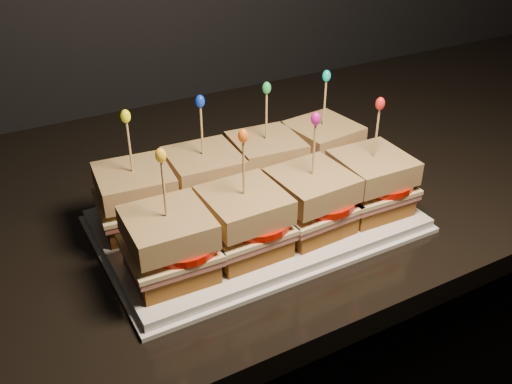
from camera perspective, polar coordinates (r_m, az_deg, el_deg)
granite_slab at (r=0.88m, az=-8.47°, el=-1.08°), size 2.45×0.71×0.03m
platter at (r=0.78m, az=0.00°, el=-2.89°), size 0.41×0.25×0.02m
platter_rim at (r=0.78m, az=0.00°, el=-3.26°), size 0.42×0.26×0.01m
sandwich_0_bread_bot at (r=0.77m, az=-11.69°, el=-2.32°), size 0.10×0.10×0.03m
sandwich_0_ham at (r=0.76m, az=-11.82°, el=-1.28°), size 0.11×0.11×0.01m
sandwich_0_cheese at (r=0.76m, az=-11.87°, el=-0.83°), size 0.11×0.11×0.01m
sandwich_0_tomato at (r=0.75m, az=-10.92°, el=-0.32°), size 0.09×0.09×0.01m
sandwich_0_bread_top at (r=0.74m, az=-12.10°, el=0.98°), size 0.10×0.10×0.03m
sandwich_0_pick at (r=0.72m, az=-12.49°, el=4.13°), size 0.00×0.00×0.09m
sandwich_0_frill at (r=0.70m, az=-12.91°, el=7.40°), size 0.01×0.01×0.02m
sandwich_1_bread_bot at (r=0.80m, az=-5.09°, el=-0.49°), size 0.10×0.10×0.03m
sandwich_1_ham at (r=0.79m, az=-5.15°, el=0.53°), size 0.10×0.10×0.01m
sandwich_1_cheese at (r=0.78m, az=-5.17°, el=0.97°), size 0.11×0.10×0.01m
sandwich_1_tomato at (r=0.78m, az=-4.21°, el=1.47°), size 0.09×0.09×0.01m
sandwich_1_bread_top at (r=0.77m, az=-5.27°, el=2.75°), size 0.10×0.10×0.03m
sandwich_1_pick at (r=0.75m, az=-5.44°, el=5.83°), size 0.00×0.00×0.09m
sandwich_1_frill at (r=0.73m, az=-5.61°, el=9.02°), size 0.01×0.01×0.02m
sandwich_2_bread_bot at (r=0.83m, az=0.98°, el=1.20°), size 0.10×0.10×0.03m
sandwich_2_ham at (r=0.82m, az=0.99°, el=2.19°), size 0.11×0.10×0.01m
sandwich_2_cheese at (r=0.82m, az=1.00°, el=2.62°), size 0.11×0.11×0.01m
sandwich_2_tomato at (r=0.82m, az=1.94°, el=3.10°), size 0.09×0.09×0.01m
sandwich_2_bread_top at (r=0.81m, az=1.01°, el=4.35°), size 0.10×0.10×0.03m
sandwich_2_pick at (r=0.79m, az=1.04°, el=7.31°), size 0.00×0.00×0.09m
sandwich_2_frill at (r=0.77m, az=1.08°, el=10.37°), size 0.01×0.01×0.02m
sandwich_3_bread_bot at (r=0.88m, az=6.48°, el=2.71°), size 0.10×0.10×0.03m
sandwich_3_ham at (r=0.87m, az=6.55°, el=3.67°), size 0.11×0.11×0.01m
sandwich_3_cheese at (r=0.87m, az=6.57°, el=4.08°), size 0.11×0.11×0.01m
sandwich_3_tomato at (r=0.87m, az=7.48°, el=4.53°), size 0.09×0.09×0.01m
sandwich_3_bread_top at (r=0.86m, az=6.68°, el=5.73°), size 0.10×0.10×0.03m
sandwich_3_pick at (r=0.84m, az=6.87°, el=8.55°), size 0.00×0.00×0.09m
sandwich_3_frill at (r=0.82m, az=7.07°, el=11.45°), size 0.01×0.01×0.02m
sandwich_4_bread_bot at (r=0.68m, az=-8.48°, el=-7.09°), size 0.09×0.09×0.03m
sandwich_4_ham at (r=0.67m, az=-8.59°, el=-5.97°), size 0.10×0.10×0.01m
sandwich_4_cheese at (r=0.66m, az=-8.64°, el=-5.49°), size 0.10×0.10×0.01m
sandwich_4_tomato at (r=0.66m, az=-7.52°, el=-4.95°), size 0.09×0.09×0.01m
sandwich_4_bread_top at (r=0.65m, az=-8.83°, el=-3.52°), size 0.10×0.10×0.03m
sandwich_4_pick at (r=0.62m, az=-9.16°, el=-0.06°), size 0.00×0.00×0.09m
sandwich_4_frill at (r=0.60m, az=-9.52°, el=3.62°), size 0.01×0.01×0.02m
sandwich_5_bread_bot at (r=0.71m, az=-1.16°, el=-4.81°), size 0.09×0.09×0.03m
sandwich_5_ham at (r=0.70m, az=-1.17°, el=-3.71°), size 0.10×0.10×0.01m
sandwich_5_cheese at (r=0.69m, az=-1.18°, el=-3.24°), size 0.10×0.10×0.01m
sandwich_5_tomato at (r=0.69m, az=-0.07°, el=-2.70°), size 0.09×0.09×0.01m
sandwich_5_bread_top at (r=0.68m, az=-1.20°, el=-1.31°), size 0.09×0.09×0.03m
sandwich_5_pick at (r=0.66m, az=-1.25°, el=2.07°), size 0.00×0.00×0.09m
sandwich_5_frill at (r=0.63m, az=-1.29°, el=5.62°), size 0.01×0.01×0.02m
sandwich_6_bread_bot at (r=0.75m, az=5.41°, el=-2.68°), size 0.09×0.09×0.03m
sandwich_6_ham at (r=0.74m, az=5.48°, el=-1.62°), size 0.10×0.10×0.01m
sandwich_6_cheese at (r=0.74m, az=5.50°, el=-1.16°), size 0.11×0.10×0.01m
sandwich_6_tomato at (r=0.73m, az=6.57°, el=-0.64°), size 0.09×0.09×0.01m
sandwich_6_bread_top at (r=0.72m, az=5.61°, el=0.70°), size 0.10×0.10×0.03m
sandwich_6_pick at (r=0.70m, az=5.80°, el=3.92°), size 0.00×0.00×0.09m
sandwich_6_frill at (r=0.68m, az=6.00°, el=7.29°), size 0.01×0.01×0.02m
sandwich_7_bread_bot at (r=0.80m, az=11.20°, el=-0.78°), size 0.09×0.09×0.03m
sandwich_7_ham at (r=0.79m, az=11.32°, el=0.24°), size 0.10×0.10×0.01m
sandwich_7_cheese at (r=0.79m, az=11.37°, el=0.68°), size 0.10×0.10×0.01m
sandwich_7_tomato at (r=0.79m, az=12.37°, el=1.17°), size 0.09×0.09×0.01m
sandwich_7_bread_top at (r=0.78m, az=11.58°, el=2.44°), size 0.09×0.09×0.03m
sandwich_7_pick at (r=0.76m, az=11.94°, el=5.48°), size 0.00×0.00×0.09m
sandwich_7_frill at (r=0.74m, az=12.32°, el=8.63°), size 0.01×0.01×0.02m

